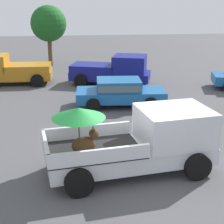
{
  "coord_description": "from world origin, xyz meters",
  "views": [
    {
      "loc": [
        -1.65,
        -9.29,
        5.09
      ],
      "look_at": [
        -0.26,
        2.49,
        1.1
      ],
      "focal_mm": 54.78,
      "sensor_mm": 36.0,
      "label": 1
    }
  ],
  "objects": [
    {
      "name": "pickup_truck_main",
      "position": [
        0.38,
        0.04,
        0.99
      ],
      "size": [
        5.27,
        2.84,
        2.26
      ],
      "rotation": [
        0.0,
        0.0,
        0.15
      ],
      "color": "black",
      "rests_on": "ground"
    },
    {
      "name": "pickup_truck_far",
      "position": [
        0.84,
        11.07,
        0.87
      ],
      "size": [
        5.12,
        3.25,
        1.8
      ],
      "rotation": [
        0.0,
        0.0,
        -0.31
      ],
      "color": "black",
      "rests_on": "ground"
    },
    {
      "name": "pickup_truck_red",
      "position": [
        -5.56,
        11.95,
        0.87
      ],
      "size": [
        4.84,
        2.25,
        1.8
      ],
      "rotation": [
        0.0,
        0.0,
        3.12
      ],
      "color": "black",
      "rests_on": "ground"
    },
    {
      "name": "ground_plane",
      "position": [
        0.0,
        0.0,
        0.0
      ],
      "size": [
        80.0,
        80.0,
        0.0
      ],
      "primitive_type": "plane",
      "color": "#4C4C4F"
    },
    {
      "name": "parked_sedan_far",
      "position": [
        0.61,
        6.67,
        0.74
      ],
      "size": [
        4.4,
        2.18,
        1.33
      ],
      "rotation": [
        0.0,
        0.0,
        -0.06
      ],
      "color": "black",
      "rests_on": "ground"
    },
    {
      "name": "tree_by_lot",
      "position": [
        -3.31,
        17.71,
        3.18
      ],
      "size": [
        2.71,
        2.71,
        4.56
      ],
      "color": "brown",
      "rests_on": "ground"
    }
  ]
}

